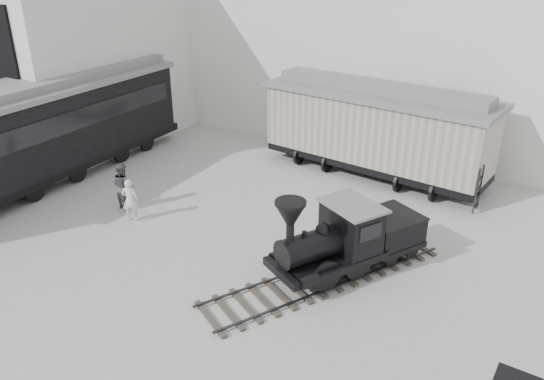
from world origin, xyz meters
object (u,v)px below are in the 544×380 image
Objects in this scene: visitor_a at (130,200)px; locomotive at (343,243)px; visitor_b at (123,186)px; boxcar at (376,127)px; passenger_coach at (40,131)px.

locomotive is at bearing 158.49° from visitor_a.
visitor_b is (-9.01, -0.10, -0.14)m from locomotive.
passenger_coach is (-11.72, -7.84, 0.09)m from boxcar.
passenger_coach is at bearing -35.52° from visitor_a.
visitor_a is 0.90× the size of visitor_b.
visitor_b is at bearing -4.08° from passenger_coach.
locomotive is at bearing -69.25° from boxcar.
boxcar reaches higher than passenger_coach.
visitor_b is at bearing -124.34° from boxcar.
passenger_coach is at bearing -152.27° from locomotive.
locomotive is at bearing -1.91° from passenger_coach.
passenger_coach is at bearing 10.30° from visitor_b.
passenger_coach reaches higher than visitor_b.
boxcar is 5.59× the size of visitor_b.
passenger_coach is (-13.71, 0.12, 1.18)m from locomotive.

